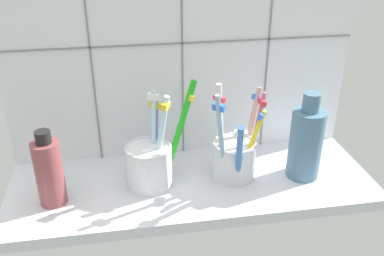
{
  "coord_description": "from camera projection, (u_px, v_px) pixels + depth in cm",
  "views": [
    {
      "loc": [
        -10.71,
        -62.25,
        45.04
      ],
      "look_at": [
        0.0,
        0.57,
        12.36
      ],
      "focal_mm": 39.97,
      "sensor_mm": 36.0,
      "label": 1
    }
  ],
  "objects": [
    {
      "name": "ceramic_vase",
      "position": [
        306.0,
        142.0,
        0.75
      ],
      "size": [
        5.78,
        5.78,
        16.01
      ],
      "color": "slate",
      "rests_on": "counter_slab"
    },
    {
      "name": "toothbrush_cup_right",
      "position": [
        235.0,
        155.0,
        0.75
      ],
      "size": [
        11.05,
        12.65,
        18.4
      ],
      "color": "silver",
      "rests_on": "counter_slab"
    },
    {
      "name": "counter_slab",
      "position": [
        193.0,
        186.0,
        0.76
      ],
      "size": [
        64.0,
        22.0,
        2.0
      ],
      "primitive_type": "cube",
      "color": "silver",
      "rests_on": "ground"
    },
    {
      "name": "soap_bottle",
      "position": [
        49.0,
        171.0,
        0.68
      ],
      "size": [
        4.44,
        4.44,
        13.1
      ],
      "color": "#8E4346",
      "rests_on": "counter_slab"
    },
    {
      "name": "tile_wall_back",
      "position": [
        181.0,
        50.0,
        0.77
      ],
      "size": [
        64.0,
        2.2,
        45.0
      ],
      "color": "white",
      "rests_on": "ground"
    },
    {
      "name": "toothbrush_cup_left",
      "position": [
        151.0,
        161.0,
        0.73
      ],
      "size": [
        12.99,
        8.3,
        18.05
      ],
      "color": "white",
      "rests_on": "counter_slab"
    }
  ]
}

